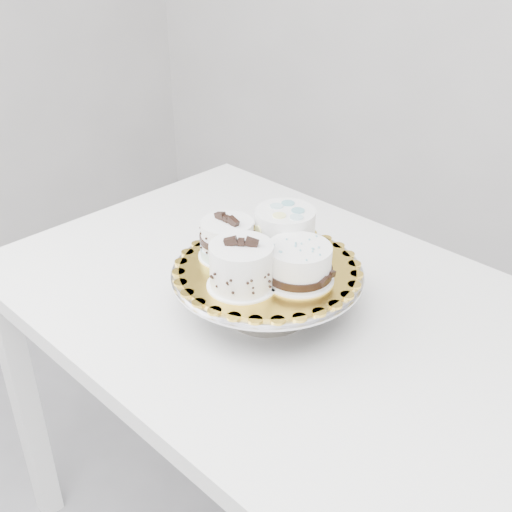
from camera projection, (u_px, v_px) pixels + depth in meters
The scene contains 7 objects.
table at pixel (284, 336), 1.24m from camera, with size 1.26×0.96×0.75m.
cake_stand at pixel (267, 283), 1.13m from camera, with size 0.34×0.34×0.09m.
cake_board at pixel (267, 268), 1.11m from camera, with size 0.31×0.31×0.00m, color gold.
cake_swirl at pixel (242, 267), 1.04m from camera, with size 0.14×0.14×0.09m.
cake_banded at pixel (227, 240), 1.13m from camera, with size 0.11×0.11×0.08m.
cake_dots at pixel (285, 230), 1.15m from camera, with size 0.14×0.14×0.08m.
cake_ribbon at pixel (299, 264), 1.06m from camera, with size 0.13×0.12×0.07m.
Camera 1 is at (0.40, -0.72, 1.42)m, focal length 45.00 mm.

